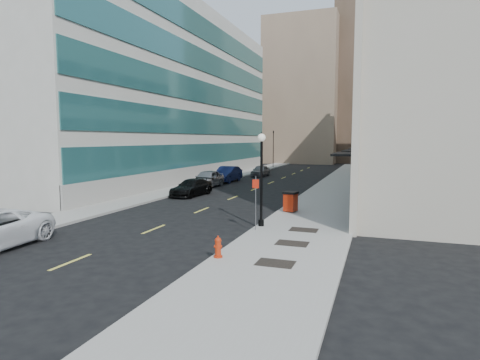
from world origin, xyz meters
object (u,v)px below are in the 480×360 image
Objects in this scene: sign_post at (256,196)px; car_silver_sedan at (207,179)px; fire_hydrant at (218,247)px; urn_planter at (359,189)px; car_grey_sedan at (260,171)px; traffic_signal at (273,133)px; trash_bin at (291,201)px; lamppost at (261,171)px; car_black_pickup at (191,187)px; car_blue_sedan at (227,174)px.

car_silver_sedan is at bearing 104.78° from sign_post.
urn_planter reaches higher than fire_hydrant.
car_silver_sedan is 1.18× the size of car_grey_sedan.
traffic_signal is at bearing 90.06° from fire_hydrant.
car_grey_sedan is 30.99m from sign_post.
car_grey_sedan reaches higher than urn_planter.
trash_bin is (9.09, -24.18, 0.12)m from car_grey_sedan.
trash_bin is 9.97m from urn_planter.
lamppost reaches higher than trash_bin.
car_silver_sedan is 1.82× the size of sign_post.
car_blue_sedan reaches higher than car_black_pickup.
trash_bin is at bearing -46.45° from car_silver_sedan.
fire_hydrant is (10.81, -50.00, -5.16)m from traffic_signal.
fire_hydrant is 6.50m from lamppost.
urn_planter is at bearing -63.40° from traffic_signal.
trash_bin is at bearing 67.73° from sign_post.
lamppost reaches higher than car_blue_sedan.
sign_post reaches higher than car_silver_sedan.
car_silver_sedan reaches higher than car_black_pickup.
car_grey_sedan is at bearing 91.61° from fire_hydrant.
traffic_signal reaches higher than sign_post.
car_black_pickup is at bearing -163.84° from urn_planter.
car_grey_sedan is 25.83m from trash_bin.
lamppost is at bearing -76.21° from traffic_signal.
car_black_pickup is 1.74× the size of sign_post.
traffic_signal is at bearing 98.04° from car_grey_sedan.
car_grey_sedan is at bearing 124.96° from trash_bin.
urn_planter is (3.71, 9.25, -0.15)m from trash_bin.
sign_post is at bearing -90.00° from lamppost.
car_silver_sedan reaches higher than car_grey_sedan.
sign_post is (10.10, -22.21, 1.03)m from car_blue_sedan.
car_blue_sedan is 29.02m from fire_hydrant.
sign_post is (10.80, -45.01, -3.83)m from traffic_signal.
traffic_signal reaches higher than lamppost.
car_black_pickup is 14.26m from sign_post.
car_blue_sedan is 7.74m from car_grey_sedan.
car_grey_sedan is 5.00× the size of fire_hydrant.
car_blue_sedan is 1.23× the size of car_grey_sedan.
car_black_pickup is 0.96× the size of car_silver_sedan.
lamppost is at bearing -57.56° from car_silver_sedan.
fire_hydrant is (10.11, -21.75, -0.29)m from car_silver_sedan.
fire_hydrant is 0.31× the size of sign_post.
car_grey_sedan is 30.09m from lamppost.
trash_bin is (10.69, -11.15, -0.01)m from car_silver_sedan.
car_silver_sedan is at bearing 102.80° from fire_hydrant.
car_blue_sedan is at bearing -102.48° from car_grey_sedan.
trash_bin is at bearing 74.76° from fire_hydrant.
urn_planter is at bearing 65.67° from fire_hydrant.
lamppost reaches higher than sign_post.
car_silver_sedan is 5.66× the size of urn_planter.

